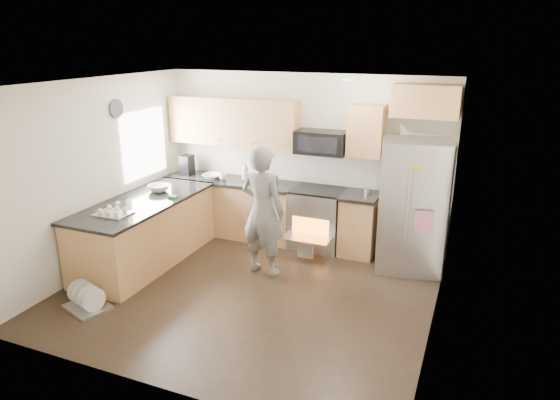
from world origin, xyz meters
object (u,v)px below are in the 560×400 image
at_px(stove_range, 318,205).
at_px(refrigerator, 412,207).
at_px(person, 263,211).
at_px(dish_rack, 87,302).

xyz_separation_m(stove_range, refrigerator, (1.42, -0.24, 0.24)).
distance_m(stove_range, refrigerator, 1.46).
height_order(stove_range, person, stove_range).
height_order(person, dish_rack, person).
relative_size(refrigerator, dish_rack, 2.96).
relative_size(refrigerator, person, 1.03).
relative_size(stove_range, dish_rack, 2.90).
bearing_deg(person, dish_rack, 57.28).
xyz_separation_m(stove_range, person, (-0.40, -1.12, 0.21)).
relative_size(stove_range, person, 1.01).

